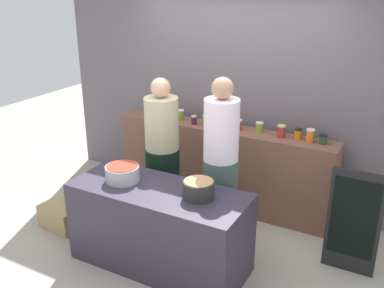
% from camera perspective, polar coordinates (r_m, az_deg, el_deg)
% --- Properties ---
extents(ground, '(12.00, 12.00, 0.00)m').
position_cam_1_polar(ground, '(4.76, -2.07, -13.25)').
color(ground, '#A9A193').
extents(storefront_wall, '(4.80, 0.12, 3.00)m').
position_cam_1_polar(storefront_wall, '(5.36, 5.70, 8.23)').
color(storefront_wall, slate).
rests_on(storefront_wall, ground).
extents(display_shelf, '(2.70, 0.36, 1.00)m').
position_cam_1_polar(display_shelf, '(5.37, 3.84, -2.94)').
color(display_shelf, brown).
rests_on(display_shelf, ground).
extents(prep_table, '(1.70, 0.70, 0.82)m').
position_cam_1_polar(prep_table, '(4.32, -4.20, -10.70)').
color(prep_table, '#322C3C').
rests_on(prep_table, ground).
extents(preserve_jar_0, '(0.07, 0.07, 0.12)m').
position_cam_1_polar(preserve_jar_0, '(5.52, -3.62, 4.00)').
color(preserve_jar_0, '#984D1E').
rests_on(preserve_jar_0, display_shelf).
extents(preserve_jar_1, '(0.08, 0.08, 0.13)m').
position_cam_1_polar(preserve_jar_1, '(5.42, -1.43, 3.78)').
color(preserve_jar_1, olive).
rests_on(preserve_jar_1, display_shelf).
extents(preserve_jar_2, '(0.07, 0.07, 0.11)m').
position_cam_1_polar(preserve_jar_2, '(5.27, 0.27, 3.13)').
color(preserve_jar_2, '#411D43').
rests_on(preserve_jar_2, display_shelf).
extents(preserve_jar_3, '(0.07, 0.07, 0.13)m').
position_cam_1_polar(preserve_jar_3, '(5.22, 1.75, 3.06)').
color(preserve_jar_3, olive).
rests_on(preserve_jar_3, display_shelf).
extents(preserve_jar_4, '(0.09, 0.09, 0.11)m').
position_cam_1_polar(preserve_jar_4, '(5.13, 4.64, 2.55)').
color(preserve_jar_4, '#442649').
rests_on(preserve_jar_4, display_shelf).
extents(preserve_jar_5, '(0.09, 0.09, 0.12)m').
position_cam_1_polar(preserve_jar_5, '(5.11, 6.01, 2.50)').
color(preserve_jar_5, '#B93827').
rests_on(preserve_jar_5, display_shelf).
extents(preserve_jar_6, '(0.09, 0.09, 0.11)m').
position_cam_1_polar(preserve_jar_6, '(5.07, 8.69, 2.19)').
color(preserve_jar_6, olive).
rests_on(preserve_jar_6, display_shelf).
extents(preserve_jar_7, '(0.09, 0.09, 0.14)m').
position_cam_1_polar(preserve_jar_7, '(4.94, 11.45, 1.65)').
color(preserve_jar_7, '#AB2F23').
rests_on(preserve_jar_7, display_shelf).
extents(preserve_jar_8, '(0.08, 0.08, 0.12)m').
position_cam_1_polar(preserve_jar_8, '(4.93, 13.53, 1.31)').
color(preserve_jar_8, orange).
rests_on(preserve_jar_8, display_shelf).
extents(preserve_jar_9, '(0.09, 0.09, 0.14)m').
position_cam_1_polar(preserve_jar_9, '(4.87, 15.04, 1.07)').
color(preserve_jar_9, orange).
rests_on(preserve_jar_9, display_shelf).
extents(preserve_jar_10, '(0.08, 0.08, 0.10)m').
position_cam_1_polar(preserve_jar_10, '(4.86, 16.60, 0.60)').
color(preserve_jar_10, '#26452C').
rests_on(preserve_jar_10, display_shelf).
extents(cooking_pot_left, '(0.33, 0.33, 0.16)m').
position_cam_1_polar(cooking_pot_left, '(4.29, -8.98, -3.76)').
color(cooking_pot_left, '#B7B7BC').
rests_on(cooking_pot_left, prep_table).
extents(cooking_pot_center, '(0.28, 0.28, 0.16)m').
position_cam_1_polar(cooking_pot_center, '(3.93, 0.86, -5.87)').
color(cooking_pot_center, '#2D2D2D').
rests_on(cooking_pot_center, prep_table).
extents(cook_with_tongs, '(0.38, 0.38, 1.70)m').
position_cam_1_polar(cook_with_tongs, '(4.82, -3.83, -2.34)').
color(cook_with_tongs, black).
rests_on(cook_with_tongs, ground).
extents(cook_in_cap, '(0.36, 0.36, 1.80)m').
position_cam_1_polar(cook_in_cap, '(4.40, 3.68, -3.97)').
color(cook_in_cap, '#41574F').
rests_on(cook_in_cap, ground).
extents(bread_crate, '(0.49, 0.38, 0.27)m').
position_cam_1_polar(bread_crate, '(5.24, -16.35, -8.92)').
color(bread_crate, tan).
rests_on(bread_crate, ground).
extents(chalkboard_sign, '(0.49, 0.05, 1.04)m').
position_cam_1_polar(chalkboard_sign, '(4.42, 20.12, -9.48)').
color(chalkboard_sign, black).
rests_on(chalkboard_sign, ground).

